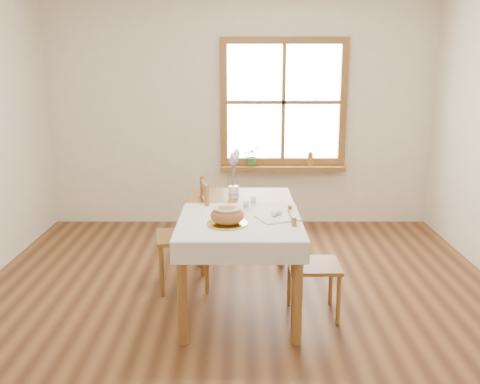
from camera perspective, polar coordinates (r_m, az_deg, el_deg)
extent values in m
plane|color=brown|center=(4.23, -0.01, -12.92)|extent=(5.00, 5.00, 0.00)
cube|color=white|center=(6.31, 0.03, 8.21)|extent=(4.50, 0.10, 2.60)
cube|color=white|center=(1.41, -0.15, -10.77)|extent=(4.50, 0.10, 2.60)
cube|color=olive|center=(6.27, 4.78, 15.81)|extent=(1.46, 0.08, 0.08)
cube|color=olive|center=(6.37, 4.54, 3.31)|extent=(1.46, 0.08, 0.08)
cube|color=olive|center=(6.26, -1.74, 9.54)|extent=(0.08, 0.08, 1.30)
cube|color=olive|center=(6.37, 10.94, 9.37)|extent=(0.08, 0.08, 1.30)
cube|color=olive|center=(6.28, 4.66, 9.51)|extent=(0.04, 0.06, 1.30)
cube|color=olive|center=(6.28, 4.66, 9.51)|extent=(1.30, 0.06, 0.04)
cube|color=white|center=(6.31, 4.63, 9.53)|extent=(1.30, 0.01, 1.30)
cube|color=olive|center=(6.32, 4.57, 2.59)|extent=(1.46, 0.20, 0.05)
cube|color=olive|center=(4.25, 0.00, -2.30)|extent=(0.90, 1.60, 0.05)
cylinder|color=olive|center=(3.70, -6.18, -11.02)|extent=(0.07, 0.07, 0.70)
cylinder|color=olive|center=(3.70, 6.15, -11.02)|extent=(0.07, 0.07, 0.70)
cylinder|color=olive|center=(5.08, -4.40, -4.09)|extent=(0.07, 0.07, 0.70)
cylinder|color=olive|center=(5.08, 4.43, -4.09)|extent=(0.07, 0.07, 0.70)
cube|color=silver|center=(3.95, -0.01, -3.08)|extent=(0.91, 0.99, 0.01)
cylinder|color=silver|center=(3.83, -1.37, -3.42)|extent=(0.37, 0.37, 0.02)
ellipsoid|color=#AA693C|center=(3.81, -1.37, -2.35)|extent=(0.24, 0.24, 0.13)
cube|color=silver|center=(3.98, 4.03, -2.80)|extent=(0.35, 0.32, 0.01)
cylinder|color=silver|center=(4.33, 1.43, -0.93)|extent=(0.05, 0.05, 0.08)
cylinder|color=silver|center=(4.19, 0.63, -1.39)|extent=(0.06, 0.06, 0.09)
cylinder|color=silver|center=(4.61, -0.68, -0.08)|extent=(0.10, 0.10, 0.10)
imported|color=#36772F|center=(6.28, 1.28, 3.63)|extent=(0.26, 0.27, 0.18)
cylinder|color=#B17620|center=(6.33, 7.51, 3.55)|extent=(0.07, 0.07, 0.17)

